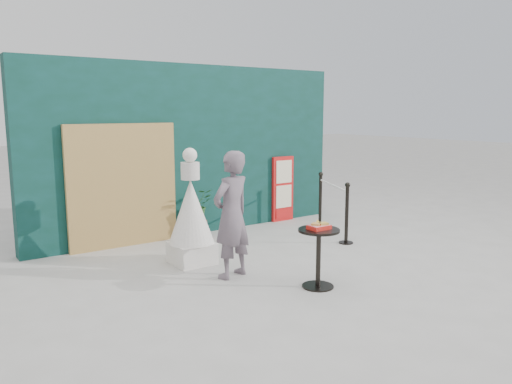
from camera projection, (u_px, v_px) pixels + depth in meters
The scene contains 10 objects.
ground at pixel (308, 278), 6.64m from camera, with size 60.00×60.00×0.00m, color #ADAAA5.
back_wall at pixel (193, 150), 8.93m from camera, with size 6.00×0.30×3.00m, color #0A2F26.
bamboo_fence at pixel (123, 186), 8.05m from camera, with size 1.80×0.08×2.00m, color tan.
woman at pixel (232, 215), 6.56m from camera, with size 0.62×0.41×1.69m, color #695A64.
menu_board at pixel (283, 189), 10.00m from camera, with size 0.50×0.07×1.30m.
statue at pixel (191, 217), 7.18m from camera, with size 0.66×0.66×1.68m.
cafe_table at pixel (319, 249), 6.22m from camera, with size 0.52×0.52×0.75m.
food_basket at pixel (319, 226), 6.17m from camera, with size 0.26×0.19×0.11m.
planter at pixel (197, 209), 8.67m from camera, with size 0.51×0.44×0.87m.
stanchion_barrier at pixel (333, 206), 8.99m from camera, with size 0.84×1.54×1.03m.
Camera 1 is at (-4.24, -4.80, 2.20)m, focal length 35.00 mm.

